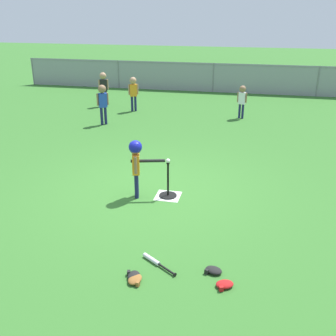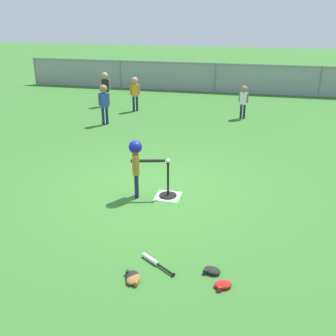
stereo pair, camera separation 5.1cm
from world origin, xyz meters
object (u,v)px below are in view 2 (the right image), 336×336
at_px(fielder_deep_center, 104,99).
at_px(glove_by_plate, 132,276).
at_px(fielder_near_left, 244,98).
at_px(batting_tee, 168,191).
at_px(glove_tossed_aside, 223,285).
at_px(glove_outfield_drop, 212,271).
at_px(batter_child, 136,157).
at_px(fielder_near_right, 105,85).
at_px(baseball_on_tee, 168,161).
at_px(glove_near_bats, 134,279).
at_px(fielder_deep_right, 135,89).
at_px(spare_bat_silver, 154,261).

xyz_separation_m(fielder_deep_center, glove_by_plate, (2.95, -6.62, -0.71)).
xyz_separation_m(fielder_deep_center, fielder_near_left, (3.87, 1.58, -0.10)).
height_order(batting_tee, fielder_near_left, fielder_near_left).
height_order(glove_tossed_aside, glove_outfield_drop, same).
distance_m(batter_child, fielder_near_right, 7.32).
xyz_separation_m(baseball_on_tee, glove_near_bats, (0.12, -2.45, -0.65)).
height_order(baseball_on_tee, batter_child, batter_child).
xyz_separation_m(fielder_near_left, glove_tossed_aside, (0.20, -8.11, -0.61)).
bearing_deg(glove_near_bats, fielder_deep_right, 107.20).
height_order(fielder_deep_right, glove_tossed_aside, fielder_deep_right).
xyz_separation_m(batter_child, fielder_deep_center, (-2.33, 4.37, -0.01)).
bearing_deg(batter_child, glove_near_bats, -74.07).
relative_size(batter_child, glove_tossed_aside, 4.02).
bearing_deg(glove_tossed_aside, fielder_near_left, 91.44).
xyz_separation_m(spare_bat_silver, glove_by_plate, (-0.18, -0.36, 0.01)).
relative_size(batting_tee, glove_by_plate, 2.60).
xyz_separation_m(batting_tee, glove_outfield_drop, (1.05, -2.05, -0.07)).
relative_size(batter_child, glove_near_bats, 4.38).
relative_size(spare_bat_silver, glove_by_plate, 2.14).
height_order(baseball_on_tee, glove_near_bats, baseball_on_tee).
height_order(fielder_near_right, spare_bat_silver, fielder_near_right).
bearing_deg(fielder_deep_right, glove_near_bats, -72.80).
distance_m(fielder_near_right, glove_tossed_aside, 10.07).
xyz_separation_m(fielder_near_left, glove_outfield_drop, (0.04, -7.86, -0.61)).
bearing_deg(glove_near_bats, spare_bat_silver, 71.30).
distance_m(fielder_near_right, fielder_near_left, 4.76).
bearing_deg(fielder_deep_right, fielder_near_right, 158.58).
relative_size(baseball_on_tee, glove_by_plate, 0.30).
distance_m(baseball_on_tee, glove_outfield_drop, 2.40).
height_order(batting_tee, batter_child, batter_child).
bearing_deg(glove_outfield_drop, fielder_deep_right, 113.78).
distance_m(fielder_near_right, glove_outfield_drop, 9.77).
bearing_deg(glove_outfield_drop, glove_tossed_aside, -56.68).
relative_size(baseball_on_tee, fielder_deep_right, 0.07).
relative_size(fielder_near_right, glove_outfield_drop, 4.44).
height_order(fielder_deep_center, glove_tossed_aside, fielder_deep_center).
relative_size(batting_tee, glove_tossed_aside, 2.45).
distance_m(baseball_on_tee, fielder_deep_center, 5.11).
bearing_deg(spare_bat_silver, baseball_on_tee, 97.54).
height_order(fielder_near_right, glove_by_plate, fielder_near_right).
bearing_deg(batting_tee, fielder_deep_center, 124.05).
relative_size(batting_tee, fielder_deep_center, 0.56).
relative_size(batter_child, fielder_deep_center, 0.92).
xyz_separation_m(batter_child, fielder_near_right, (-3.16, 6.60, -0.02)).
distance_m(fielder_near_left, glove_tossed_aside, 8.13).
xyz_separation_m(baseball_on_tee, fielder_near_right, (-3.70, 6.46, 0.06)).
height_order(fielder_near_left, glove_tossed_aside, fielder_near_left).
height_order(fielder_deep_right, glove_near_bats, fielder_deep_right).
height_order(fielder_near_right, glove_near_bats, fielder_near_right).
relative_size(batter_child, fielder_near_left, 1.06).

